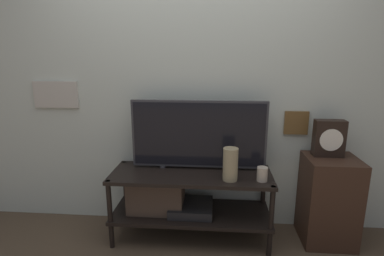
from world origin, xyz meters
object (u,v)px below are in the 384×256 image
object	(u,v)px
candle_jar	(262,174)
vase_tall_ceramic	(230,164)
vase_slim_bronze	(200,155)
mantel_clock	(329,138)
television	(199,134)

from	to	relation	value
candle_jar	vase_tall_ceramic	bearing A→B (deg)	-179.57
vase_slim_bronze	candle_jar	size ratio (longest dim) A/B	1.73
candle_jar	mantel_clock	distance (m)	0.63
vase_slim_bronze	mantel_clock	xyz separation A→B (m)	(1.04, -0.09, 0.20)
television	vase_tall_ceramic	size ratio (longest dim) A/B	4.38
television	vase_tall_ceramic	world-z (taller)	television
vase_slim_bronze	candle_jar	distance (m)	0.58
television	mantel_clock	xyz separation A→B (m)	(1.05, -0.00, -0.01)
candle_jar	vase_slim_bronze	bearing A→B (deg)	148.55
vase_slim_bronze	mantel_clock	size ratio (longest dim) A/B	0.64
vase_tall_ceramic	television	bearing A→B (deg)	139.87
mantel_clock	candle_jar	bearing A→B (deg)	-158.74
vase_tall_ceramic	candle_jar	xyz separation A→B (m)	(0.25, 0.00, -0.07)
vase_tall_ceramic	mantel_clock	xyz separation A→B (m)	(0.79, 0.21, 0.17)
television	mantel_clock	world-z (taller)	television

